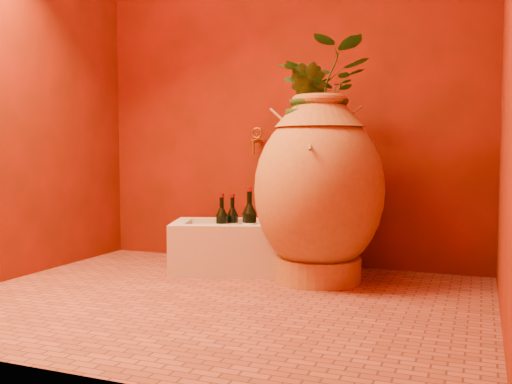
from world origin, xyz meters
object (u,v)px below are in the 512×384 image
at_px(wine_bottle_b, 249,225).
at_px(wine_bottle_c, 233,225).
at_px(wall_tap, 256,140).
at_px(amphora, 319,189).
at_px(stone_basin, 227,247).
at_px(wine_bottle_a, 222,226).

xyz_separation_m(wine_bottle_b, wine_bottle_c, (-0.16, 0.12, -0.02)).
bearing_deg(wine_bottle_c, wall_tap, 73.07).
height_order(amphora, wall_tap, amphora).
height_order(wine_bottle_b, wall_tap, wall_tap).
xyz_separation_m(amphora, wall_tap, (-0.51, 0.35, 0.28)).
bearing_deg(wine_bottle_b, wine_bottle_c, 143.10).
height_order(stone_basin, wall_tap, wall_tap).
bearing_deg(wall_tap, wine_bottle_a, -108.82).
height_order(amphora, wine_bottle_b, amphora).
xyz_separation_m(stone_basin, wine_bottle_c, (0.00, 0.07, 0.13)).
relative_size(amphora, wine_bottle_a, 3.38).
bearing_deg(wine_bottle_a, wall_tap, 71.18).
distance_m(wine_bottle_a, wall_tap, 0.60).
relative_size(amphora, wine_bottle_b, 2.93).
bearing_deg(wine_bottle_c, stone_basin, -92.50).
bearing_deg(wine_bottle_b, wine_bottle_a, 167.86).
bearing_deg(wall_tap, stone_basin, -103.40).
bearing_deg(amphora, wine_bottle_c, 166.75).
bearing_deg(wall_tap, amphora, -34.97).
relative_size(wine_bottle_a, wall_tap, 1.78).
relative_size(amphora, stone_basin, 1.37).
xyz_separation_m(amphora, stone_basin, (-0.58, 0.06, -0.36)).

